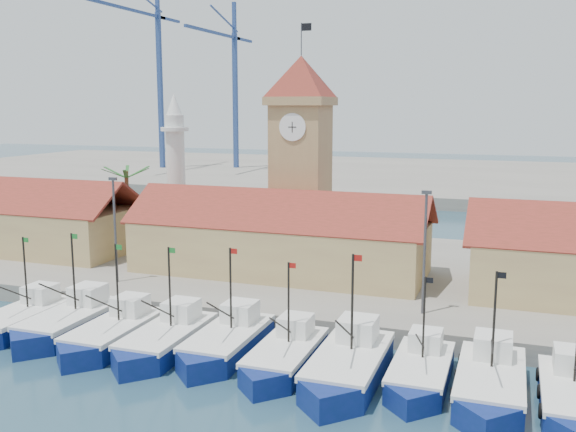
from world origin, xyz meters
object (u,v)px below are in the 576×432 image
at_px(boat_5, 284,358).
at_px(clock_tower, 301,153).
at_px(boat_0, 20,321).
at_px(minaret, 176,169).

height_order(boat_5, clock_tower, clock_tower).
height_order(boat_0, minaret, minaret).
bearing_deg(boat_0, minaret, 92.00).
relative_size(boat_0, clock_tower, 0.42).
relative_size(boat_0, boat_5, 1.02).
distance_m(boat_5, minaret, 34.74).
xyz_separation_m(boat_0, boat_5, (20.84, -0.20, -0.02)).
distance_m(boat_5, clock_tower, 26.96).
xyz_separation_m(boat_0, clock_tower, (14.12, 23.37, 11.21)).
relative_size(clock_tower, minaret, 1.39).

